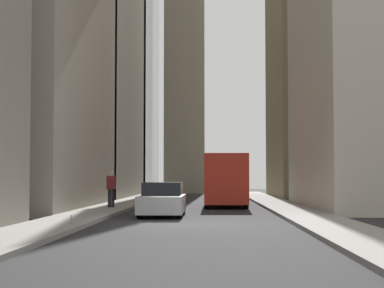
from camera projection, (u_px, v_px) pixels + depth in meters
ground_plane at (193, 225)px, 21.82m from camera, size 135.00×135.00×0.00m
sidewalk_right at (62, 223)px, 21.95m from camera, size 90.00×2.20×0.14m
sidewalk_left at (326, 223)px, 21.69m from camera, size 90.00×2.20×0.14m
building_right_far at (72, 21)px, 51.81m from camera, size 19.61×10.50×28.48m
building_right_midfar at (1, 22)px, 34.21m from camera, size 16.87×10.50×19.75m
church_spire at (185, 22)px, 66.51m from camera, size 4.47×4.47×34.07m
delivery_truck at (225, 180)px, 35.16m from camera, size 6.46×2.25×2.84m
sedan_silver at (162, 200)px, 26.60m from camera, size 4.30×1.78×1.42m
pedestrian at (111, 187)px, 31.81m from camera, size 0.26×0.44×1.80m
discarded_bottle at (71, 220)px, 20.66m from camera, size 0.07×0.07×0.27m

